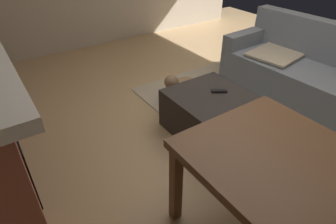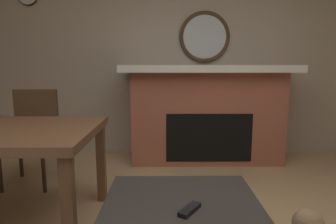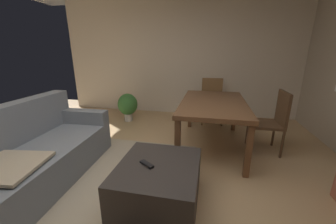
{
  "view_description": "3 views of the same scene",
  "coord_description": "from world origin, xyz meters",
  "px_view_note": "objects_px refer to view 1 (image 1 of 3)",
  "views": [
    {
      "loc": [
        1.77,
        -1.99,
        1.87
      ],
      "look_at": [
        0.08,
        -0.84,
        0.5
      ],
      "focal_mm": 30.13,
      "sensor_mm": 36.0,
      "label": 1
    },
    {
      "loc": [
        0.11,
        1.24,
        1.18
      ],
      "look_at": [
        0.1,
        -0.29,
        0.93
      ],
      "focal_mm": 31.15,
      "sensor_mm": 36.0,
      "label": 2
    },
    {
      "loc": [
        -1.59,
        -0.69,
        1.47
      ],
      "look_at": [
        0.31,
        -0.28,
        0.88
      ],
      "focal_mm": 21.18,
      "sensor_mm": 36.0,
      "label": 3
    }
  ],
  "objects_px": {
    "small_dog": "(181,86)",
    "ottoman_coffee_table": "(212,114)",
    "couch": "(304,71)",
    "tv_remote": "(219,91)",
    "dining_table": "(329,201)"
  },
  "relations": [
    {
      "from": "ottoman_coffee_table",
      "to": "tv_remote",
      "type": "bearing_deg",
      "value": 108.33
    },
    {
      "from": "ottoman_coffee_table",
      "to": "small_dog",
      "type": "bearing_deg",
      "value": 169.69
    },
    {
      "from": "ottoman_coffee_table",
      "to": "dining_table",
      "type": "bearing_deg",
      "value": -19.54
    },
    {
      "from": "couch",
      "to": "tv_remote",
      "type": "xyz_separation_m",
      "value": [
        -0.07,
        -1.41,
        0.13
      ]
    },
    {
      "from": "small_dog",
      "to": "ottoman_coffee_table",
      "type": "bearing_deg",
      "value": -10.31
    },
    {
      "from": "couch",
      "to": "ottoman_coffee_table",
      "type": "distance_m",
      "value": 1.52
    },
    {
      "from": "tv_remote",
      "to": "couch",
      "type": "bearing_deg",
      "value": 121.45
    },
    {
      "from": "ottoman_coffee_table",
      "to": "dining_table",
      "type": "relative_size",
      "value": 0.51
    },
    {
      "from": "couch",
      "to": "tv_remote",
      "type": "bearing_deg",
      "value": -92.8
    },
    {
      "from": "dining_table",
      "to": "small_dog",
      "type": "xyz_separation_m",
      "value": [
        -2.15,
        0.64,
        -0.47
      ]
    },
    {
      "from": "couch",
      "to": "dining_table",
      "type": "relative_size",
      "value": 1.2
    },
    {
      "from": "dining_table",
      "to": "ottoman_coffee_table",
      "type": "bearing_deg",
      "value": 160.46
    },
    {
      "from": "couch",
      "to": "tv_remote",
      "type": "distance_m",
      "value": 1.42
    },
    {
      "from": "ottoman_coffee_table",
      "to": "tv_remote",
      "type": "distance_m",
      "value": 0.25
    },
    {
      "from": "small_dog",
      "to": "tv_remote",
      "type": "bearing_deg",
      "value": -2.32
    }
  ]
}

